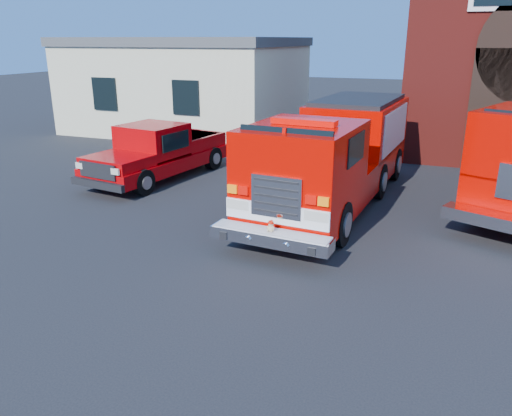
% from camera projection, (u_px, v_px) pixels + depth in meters
% --- Properties ---
extents(ground, '(100.00, 100.00, 0.00)m').
position_uv_depth(ground, '(276.00, 248.00, 10.72)').
color(ground, black).
rests_on(ground, ground).
extents(side_building, '(10.20, 8.20, 4.35)m').
position_uv_depth(side_building, '(189.00, 83.00, 24.56)').
color(side_building, beige).
rests_on(side_building, ground).
extents(fire_engine, '(3.04, 8.75, 2.65)m').
position_uv_depth(fire_engine, '(336.00, 153.00, 13.33)').
color(fire_engine, black).
rests_on(fire_engine, ground).
extents(pickup_truck, '(2.72, 5.61, 1.76)m').
position_uv_depth(pickup_truck, '(159.00, 152.00, 15.94)').
color(pickup_truck, black).
rests_on(pickup_truck, ground).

